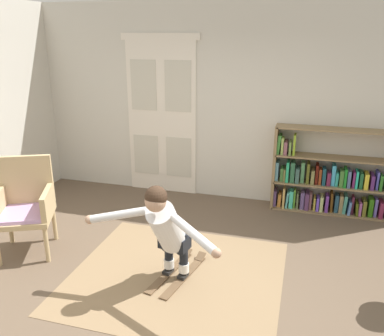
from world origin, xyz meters
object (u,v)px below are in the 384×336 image
object	(u,v)px
person_skier	(166,227)
skis_pair	(178,272)
bookshelf	(331,181)
wicker_chair	(25,204)

from	to	relation	value
person_skier	skis_pair	bearing A→B (deg)	78.26
person_skier	bookshelf	bearing A→B (deg)	54.82
skis_pair	person_skier	size ratio (longest dim) A/B	0.64
wicker_chair	person_skier	world-z (taller)	person_skier
wicker_chair	person_skier	bearing A→B (deg)	-8.16
bookshelf	skis_pair	distance (m)	2.68
bookshelf	skis_pair	xyz separation A→B (m)	(-1.59, -2.10, -0.45)
wicker_chair	person_skier	size ratio (longest dim) A/B	0.77
person_skier	wicker_chair	bearing A→B (deg)	171.84
wicker_chair	bookshelf	bearing A→B (deg)	30.88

